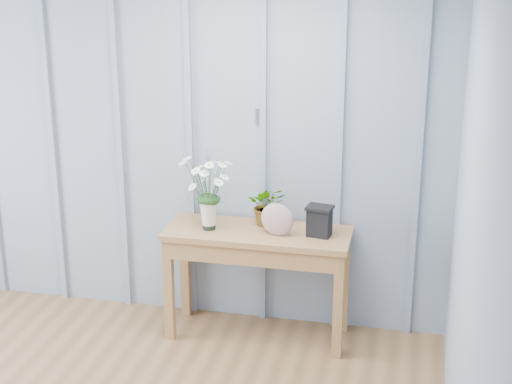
% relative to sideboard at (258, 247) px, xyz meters
% --- Properties ---
extents(room_shell, '(4.00, 4.50, 2.50)m').
position_rel_sideboard_xyz_m(room_shell, '(-0.77, -1.08, 1.35)').
color(room_shell, '#8392A6').
rests_on(room_shell, ground).
extents(sideboard, '(1.20, 0.45, 0.75)m').
position_rel_sideboard_xyz_m(sideboard, '(0.00, 0.00, 0.00)').
color(sideboard, olive).
rests_on(sideboard, ground).
extents(daisy_vase, '(0.37, 0.28, 0.53)m').
position_rel_sideboard_xyz_m(daisy_vase, '(-0.31, -0.04, 0.44)').
color(daisy_vase, black).
rests_on(daisy_vase, sideboard).
extents(spider_plant, '(0.28, 0.25, 0.27)m').
position_rel_sideboard_xyz_m(spider_plant, '(0.04, 0.12, 0.25)').
color(spider_plant, '#173917').
rests_on(spider_plant, sideboard).
extents(felt_disc_vessel, '(0.22, 0.10, 0.22)m').
position_rel_sideboard_xyz_m(felt_disc_vessel, '(0.14, -0.06, 0.22)').
color(felt_disc_vessel, brown).
rests_on(felt_disc_vessel, sideboard).
extents(carved_box, '(0.18, 0.15, 0.20)m').
position_rel_sideboard_xyz_m(carved_box, '(0.40, -0.00, 0.22)').
color(carved_box, black).
rests_on(carved_box, sideboard).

